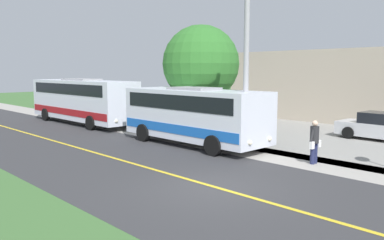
{
  "coord_description": "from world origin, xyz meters",
  "views": [
    {
      "loc": [
        8.83,
        8.07,
        3.63
      ],
      "look_at": [
        -3.5,
        -4.62,
        1.4
      ],
      "focal_mm": 36.7,
      "sensor_mm": 36.0,
      "label": 1
    }
  ],
  "objects": [
    {
      "name": "street_light_pole",
      "position": [
        -4.86,
        -2.74,
        3.91
      ],
      "size": [
        1.97,
        0.24,
        7.02
      ],
      "color": "#9E9EA3",
      "rests_on": "ground"
    },
    {
      "name": "transit_bus_rear",
      "position": [
        -4.5,
        -16.53,
        1.7
      ],
      "size": [
        2.65,
        10.47,
        3.09
      ],
      "color": "silver",
      "rests_on": "ground"
    },
    {
      "name": "road_centre_line",
      "position": [
        0.0,
        0.0,
        0.01
      ],
      "size": [
        0.16,
        100.0,
        0.0
      ],
      "primitive_type": "cube",
      "color": "gold",
      "rests_on": "ground"
    },
    {
      "name": "sidewalk",
      "position": [
        -5.2,
        0.0,
        0.0
      ],
      "size": [
        2.4,
        100.0,
        0.01
      ],
      "primitive_type": "cube",
      "color": "#9E9991",
      "rests_on": "ground"
    },
    {
      "name": "tree_curbside",
      "position": [
        -7.4,
        -7.9,
        4.02
      ],
      "size": [
        4.43,
        4.43,
        6.24
      ],
      "color": "brown",
      "rests_on": "ground"
    },
    {
      "name": "road_surface",
      "position": [
        0.0,
        0.0,
        0.0
      ],
      "size": [
        8.0,
        100.0,
        0.01
      ],
      "primitive_type": "cube",
      "color": "#333335",
      "rests_on": "ground"
    },
    {
      "name": "pedestrian_with_bags",
      "position": [
        -5.09,
        0.6,
        0.92
      ],
      "size": [
        0.72,
        0.34,
        1.72
      ],
      "color": "#1E2347",
      "rests_on": "ground"
    },
    {
      "name": "parked_car_near",
      "position": [
        -12.52,
        0.46,
        0.69
      ],
      "size": [
        2.17,
        4.48,
        1.45
      ],
      "color": "silver",
      "rests_on": "ground"
    },
    {
      "name": "ground_plane",
      "position": [
        0.0,
        0.0,
        0.0
      ],
      "size": [
        120.0,
        120.0,
        0.0
      ],
      "primitive_type": "plane",
      "color": "#3D6633"
    },
    {
      "name": "shuttle_bus_front",
      "position": [
        -4.56,
        -5.57,
        1.56
      ],
      "size": [
        2.77,
        8.03,
        2.83
      ],
      "color": "silver",
      "rests_on": "ground"
    }
  ]
}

